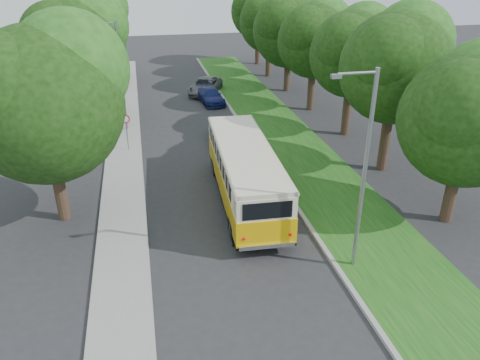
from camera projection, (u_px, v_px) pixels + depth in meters
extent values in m
plane|color=#2A2A2D|center=(236.00, 245.00, 20.24)|extent=(120.00, 120.00, 0.00)
cube|color=gray|center=(282.00, 186.00, 25.30)|extent=(0.20, 70.00, 0.15)
cube|color=#164E14|center=(323.00, 182.00, 25.75)|extent=(4.50, 70.00, 0.13)
cube|color=gray|center=(123.00, 201.00, 23.70)|extent=(2.20, 70.00, 0.12)
cylinder|color=#332319|center=(452.00, 188.00, 21.45)|extent=(0.56, 0.56, 3.35)
sphere|color=black|center=(467.00, 120.00, 20.03)|extent=(5.85, 5.85, 5.85)
sphere|color=black|center=(463.00, 110.00, 18.90)|extent=(4.09, 4.09, 4.09)
cylinder|color=#332319|center=(386.00, 135.00, 26.50)|extent=(0.56, 0.56, 4.26)
sphere|color=black|center=(395.00, 68.00, 24.85)|extent=(5.98, 5.98, 5.98)
sphere|color=black|center=(411.00, 42.00, 25.06)|extent=(4.49, 4.49, 4.49)
sphere|color=black|center=(389.00, 57.00, 23.70)|extent=(4.19, 4.19, 4.19)
cylinder|color=#332319|center=(347.00, 107.00, 31.90)|extent=(0.56, 0.56, 3.95)
sphere|color=black|center=(352.00, 54.00, 30.37)|extent=(5.61, 5.61, 5.61)
sphere|color=black|center=(365.00, 35.00, 30.57)|extent=(4.21, 4.21, 4.21)
sphere|color=black|center=(346.00, 46.00, 29.29)|extent=(3.92, 3.92, 3.92)
cylinder|color=#332319|center=(311.00, 86.00, 37.13)|extent=(0.56, 0.56, 3.86)
sphere|color=black|center=(314.00, 41.00, 35.62)|extent=(5.64, 5.64, 5.64)
sphere|color=black|center=(325.00, 24.00, 35.81)|extent=(4.23, 4.23, 4.23)
sphere|color=black|center=(307.00, 33.00, 34.53)|extent=(3.95, 3.95, 3.95)
cylinder|color=#332319|center=(287.00, 71.00, 42.45)|extent=(0.56, 0.56, 3.58)
sphere|color=black|center=(289.00, 31.00, 40.91)|extent=(6.36, 6.36, 6.36)
sphere|color=black|center=(300.00, 14.00, 41.13)|extent=(4.77, 4.77, 4.77)
sphere|color=black|center=(282.00, 23.00, 39.69)|extent=(4.45, 4.45, 4.45)
cylinder|color=#332319|center=(268.00, 58.00, 47.68)|extent=(0.56, 0.56, 3.68)
sphere|color=black|center=(269.00, 22.00, 46.18)|extent=(5.91, 5.91, 5.91)
sphere|color=black|center=(278.00, 9.00, 46.38)|extent=(4.43, 4.43, 4.43)
sphere|color=black|center=(263.00, 16.00, 45.04)|extent=(4.14, 4.14, 4.14)
cylinder|color=#332319|center=(258.00, 46.00, 52.96)|extent=(0.56, 0.56, 4.05)
sphere|color=black|center=(258.00, 12.00, 51.36)|extent=(5.97, 5.97, 5.97)
sphere|color=black|center=(252.00, 5.00, 50.21)|extent=(4.18, 4.18, 4.18)
cylinder|color=#332319|center=(59.00, 184.00, 21.53)|extent=(0.56, 0.56, 3.68)
sphere|color=black|center=(44.00, 106.00, 19.91)|extent=(6.80, 6.80, 6.80)
sphere|color=black|center=(70.00, 69.00, 20.15)|extent=(5.10, 5.10, 5.10)
sphere|color=black|center=(10.00, 92.00, 18.60)|extent=(4.76, 4.76, 4.76)
cylinder|color=#332319|center=(84.00, 100.00, 33.84)|extent=(0.56, 0.56, 3.68)
sphere|color=black|center=(76.00, 48.00, 32.23)|extent=(6.80, 6.80, 6.80)
sphere|color=black|center=(92.00, 25.00, 32.46)|extent=(5.10, 5.10, 5.10)
sphere|color=black|center=(57.00, 38.00, 30.92)|extent=(4.76, 4.76, 4.76)
cylinder|color=#332319|center=(94.00, 66.00, 44.40)|extent=(0.56, 0.56, 3.68)
sphere|color=black|center=(89.00, 25.00, 42.79)|extent=(6.80, 6.80, 6.80)
sphere|color=black|center=(100.00, 8.00, 43.02)|extent=(5.10, 5.10, 5.10)
sphere|color=black|center=(75.00, 16.00, 41.48)|extent=(4.76, 4.76, 4.76)
cylinder|color=gray|center=(364.00, 177.00, 17.12)|extent=(0.16, 0.16, 8.00)
cylinder|color=gray|center=(358.00, 73.00, 15.31)|extent=(1.40, 0.10, 0.10)
cube|color=gray|center=(336.00, 76.00, 15.20)|extent=(0.35, 0.16, 0.14)
cylinder|color=gray|center=(122.00, 78.00, 31.81)|extent=(0.16, 0.16, 7.50)
cylinder|color=gray|center=(104.00, 23.00, 30.11)|extent=(1.40, 0.10, 0.10)
cube|color=gray|center=(92.00, 25.00, 30.00)|extent=(0.35, 0.16, 0.14)
cylinder|color=gray|center=(127.00, 133.00, 29.40)|extent=(0.06, 0.06, 2.50)
cone|color=red|center=(125.00, 119.00, 28.97)|extent=(0.56, 0.02, 0.56)
cone|color=white|center=(125.00, 119.00, 28.95)|extent=(0.40, 0.02, 0.40)
imported|color=silver|center=(223.00, 135.00, 30.81)|extent=(1.60, 3.76, 1.27)
imported|color=white|center=(221.00, 131.00, 31.17)|extent=(1.98, 4.53, 1.45)
imported|color=navy|center=(210.00, 96.00, 39.38)|extent=(2.22, 4.38, 1.22)
imported|color=slate|center=(205.00, 86.00, 42.09)|extent=(4.00, 5.49, 1.39)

